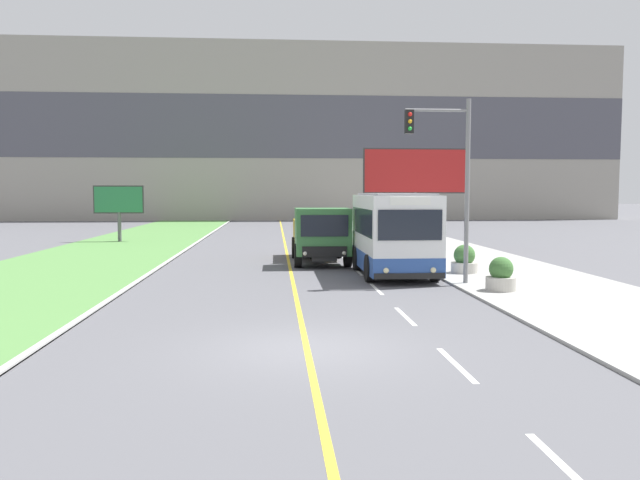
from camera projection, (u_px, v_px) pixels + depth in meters
The scene contains 12 objects.
ground_plane at pixel (307, 349), 12.95m from camera, with size 300.00×300.00×0.00m, color #56565B.
lane_marking_centre at pixel (317, 329), 14.85m from camera, with size 2.88×140.00×0.01m.
apartment_block_background at pixel (279, 134), 74.11m from camera, with size 80.00×8.04×20.21m.
city_bus at pixel (394, 234), 24.07m from camera, with size 2.67×5.78×3.20m.
dump_truck at pixel (321, 236), 28.05m from camera, with size 2.46×6.65×2.55m.
traffic_light_mast at pixel (450, 168), 21.44m from camera, with size 2.28×0.32×6.44m.
billboard_large at pixel (415, 173), 38.51m from camera, with size 6.50×0.24×5.94m.
billboard_small at pixel (119, 202), 40.60m from camera, with size 3.23×0.24×3.68m.
planter_round_near at pixel (501, 276), 20.09m from camera, with size 0.96×0.96×1.09m.
planter_round_second at pixel (464, 260), 24.50m from camera, with size 1.04×1.04×1.11m.
planter_round_third at pixel (431, 250), 28.89m from camera, with size 1.06×1.06×1.14m.
planter_round_far at pixel (409, 243), 33.29m from camera, with size 0.95×0.95×1.07m.
Camera 1 is at (-0.66, -12.73, 3.25)m, focal length 35.00 mm.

